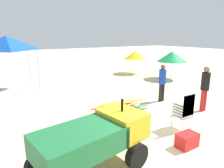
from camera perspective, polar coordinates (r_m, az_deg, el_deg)
ground at (r=5.97m, az=12.32°, el=-16.28°), size 80.00×80.00×0.00m
utility_cart at (r=4.50m, az=-4.85°, el=-15.10°), size 2.70×1.63×1.50m
stacked_plastic_chairs at (r=6.71m, az=20.13°, el=-6.37°), size 0.48×0.48×1.29m
surfboard_pile at (r=7.79m, az=2.42°, el=-6.67°), size 2.67×0.79×0.48m
lifeguard_near_left at (r=8.59m, az=24.98°, el=-0.42°), size 0.32×0.32×1.80m
lifeguard_near_center at (r=9.28m, az=14.13°, el=1.00°), size 0.32×0.32×1.69m
popup_canopy at (r=12.16m, az=-27.85°, el=10.24°), size 2.53×2.53×2.93m
beach_umbrella_left at (r=14.29m, az=16.72°, el=7.53°), size 2.01×2.01×1.90m
beach_umbrella_mid at (r=15.84m, az=6.65°, el=8.23°), size 1.79×1.79×1.77m
cooler_box at (r=5.96m, az=20.57°, el=-14.77°), size 0.59×0.37×0.39m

